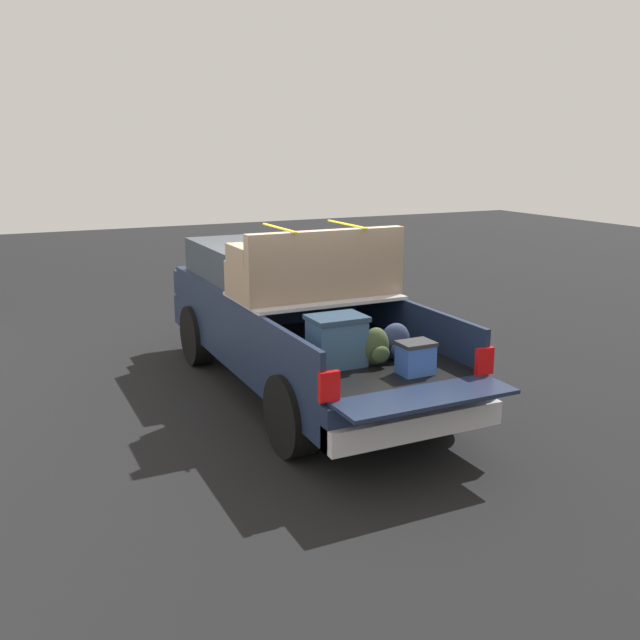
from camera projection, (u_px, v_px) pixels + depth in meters
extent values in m
plane|color=black|center=(300.00, 390.00, 9.24)|extent=(40.00, 40.00, 0.00)
cube|color=#162138|center=(300.00, 345.00, 9.09)|extent=(5.50, 1.92, 0.43)
cube|color=black|center=(343.00, 351.00, 7.98)|extent=(2.80, 1.80, 0.04)
cube|color=#162138|center=(267.00, 341.00, 7.54)|extent=(2.80, 0.06, 0.50)
cube|color=#162138|center=(412.00, 323.00, 8.32)|extent=(2.80, 0.06, 0.50)
cube|color=#162138|center=(295.00, 307.00, 9.13)|extent=(0.06, 1.80, 0.50)
cube|color=#162138|center=(425.00, 397.00, 6.52)|extent=(0.55, 1.80, 0.04)
cube|color=#B2B2B7|center=(314.00, 296.00, 8.54)|extent=(1.25, 1.92, 0.04)
cube|color=#162138|center=(262.00, 291.00, 10.16)|extent=(2.30, 1.92, 0.50)
cube|color=#2D3842|center=(264.00, 259.00, 9.95)|extent=(1.94, 1.76, 0.48)
cube|color=#162138|center=(232.00, 279.00, 11.35)|extent=(0.40, 1.82, 0.38)
cube|color=#B2B2B7|center=(415.00, 425.00, 6.74)|extent=(0.24, 1.92, 0.24)
cube|color=red|center=(329.00, 386.00, 6.33)|extent=(0.06, 0.20, 0.28)
cube|color=red|center=(484.00, 361.00, 7.07)|extent=(0.06, 0.20, 0.28)
cylinder|color=black|center=(197.00, 335.00, 10.30)|extent=(0.87, 0.30, 0.87)
cylinder|color=black|center=(306.00, 322.00, 11.04)|extent=(0.87, 0.30, 0.87)
cylinder|color=black|center=(292.00, 415.00, 7.24)|extent=(0.87, 0.30, 0.87)
cylinder|color=black|center=(433.00, 390.00, 7.98)|extent=(0.87, 0.30, 0.87)
cube|color=#335170|center=(337.00, 343.00, 7.34)|extent=(0.40, 0.55, 0.49)
cube|color=#23394E|center=(337.00, 318.00, 7.27)|extent=(0.44, 0.59, 0.05)
ellipsoid|color=#384728|center=(375.00, 346.00, 7.37)|extent=(0.20, 0.31, 0.41)
ellipsoid|color=#384728|center=(381.00, 355.00, 7.28)|extent=(0.09, 0.22, 0.18)
ellipsoid|color=#283351|center=(395.00, 341.00, 7.58)|extent=(0.20, 0.36, 0.40)
ellipsoid|color=#283351|center=(400.00, 349.00, 7.49)|extent=(0.09, 0.25, 0.18)
cube|color=#3359B2|center=(415.00, 360.00, 7.09)|extent=(0.26, 0.34, 0.30)
cube|color=#262628|center=(416.00, 344.00, 7.05)|extent=(0.28, 0.36, 0.04)
cube|color=#84705B|center=(314.00, 277.00, 8.48)|extent=(0.89, 1.99, 0.42)
cube|color=#84705B|center=(327.00, 247.00, 8.07)|extent=(0.16, 1.99, 0.40)
cube|color=#84705B|center=(242.00, 255.00, 8.07)|extent=(0.65, 0.20, 0.22)
cube|color=#84705B|center=(376.00, 246.00, 8.83)|extent=(0.65, 0.20, 0.22)
cube|color=yellow|center=(279.00, 228.00, 8.14)|extent=(0.99, 0.03, 0.02)
cube|color=yellow|center=(347.00, 224.00, 8.52)|extent=(0.99, 0.03, 0.02)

